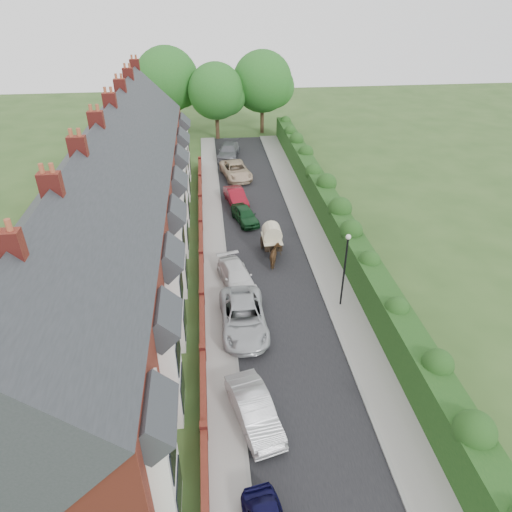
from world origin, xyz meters
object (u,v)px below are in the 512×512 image
at_px(car_grey, 229,151).
at_px(horse, 275,256).
at_px(car_beige, 236,170).
at_px(car_silver_a, 254,410).
at_px(car_green, 245,215).
at_px(car_red, 236,197).
at_px(car_silver_b, 243,317).
at_px(car_white, 237,276).
at_px(horse_cart, 272,236).
at_px(lamppost, 345,262).

relative_size(car_grey, horse, 3.03).
bearing_deg(car_beige, car_silver_a, -102.77).
bearing_deg(car_green, car_silver_a, -108.44).
relative_size(car_silver_a, car_red, 1.07).
bearing_deg(car_red, car_grey, 78.91).
relative_size(car_silver_b, car_white, 1.23).
height_order(car_silver_b, horse, car_silver_b).
distance_m(car_beige, horse_cart, 15.44).
height_order(car_white, horse_cart, horse_cart).
xyz_separation_m(car_silver_a, car_silver_b, (0.08, 6.72, 0.05)).
relative_size(car_silver_b, horse_cart, 1.76).
height_order(car_silver_a, car_red, car_silver_a).
xyz_separation_m(car_silver_a, horse_cart, (2.96, 15.25, 0.60)).
distance_m(car_silver_a, horse_cart, 15.55).
height_order(lamppost, car_white, lamppost).
bearing_deg(car_white, car_green, 68.91).
relative_size(car_silver_b, car_red, 1.37).
bearing_deg(car_white, car_red, 73.58).
relative_size(lamppost, car_white, 1.11).
distance_m(car_beige, car_grey, 6.21).
distance_m(car_white, car_beige, 19.45).
relative_size(car_green, car_grey, 0.73).
distance_m(car_beige, horse, 17.32).
bearing_deg(car_red, lamppost, -81.69).
bearing_deg(horse_cart, horse, -90.00).
relative_size(lamppost, car_grey, 0.97).
bearing_deg(car_white, lamppost, -37.55).
relative_size(car_silver_a, car_white, 0.97).
xyz_separation_m(lamppost, car_green, (-5.00, 12.20, -2.63)).
bearing_deg(car_grey, car_green, -77.54).
relative_size(car_white, car_green, 1.19).
relative_size(lamppost, horse, 2.94).
height_order(car_silver_a, car_green, car_silver_a).
bearing_deg(car_red, car_beige, 75.19).
relative_size(car_silver_a, car_silver_b, 0.79).
relative_size(lamppost, car_green, 1.33).
height_order(lamppost, horse_cart, lamppost).
distance_m(lamppost, car_silver_a, 10.71).
bearing_deg(car_beige, car_green, -100.00).
xyz_separation_m(car_silver_a, car_red, (0.90, 24.13, -0.05)).
relative_size(car_red, car_beige, 0.77).
bearing_deg(car_white, horse_cart, 41.40).
bearing_deg(car_silver_b, lamppost, 12.83).
bearing_deg(lamppost, car_silver_b, -166.80).
distance_m(car_red, horse, 10.97).
bearing_deg(car_red, horse_cart, -87.67).
bearing_deg(car_beige, horse, -94.92).
height_order(car_beige, horse, car_beige).
bearing_deg(car_beige, car_red, -104.30).
relative_size(car_silver_b, horse, 3.26).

